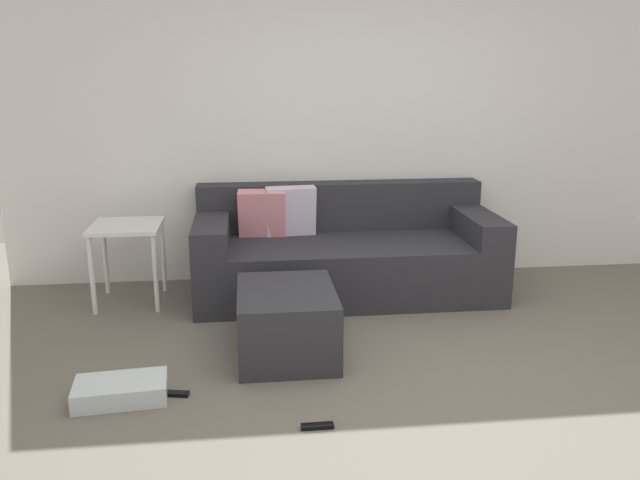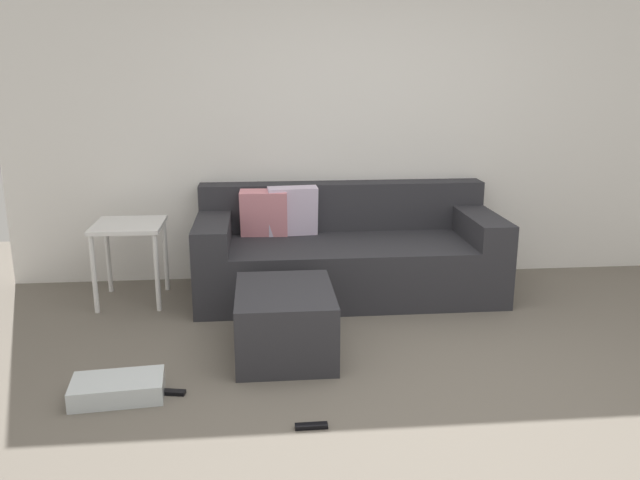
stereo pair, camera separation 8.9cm
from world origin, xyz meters
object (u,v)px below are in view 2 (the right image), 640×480
object	(u,v)px
storage_bin	(118,388)
ottoman	(285,322)
remote_near_ottoman	(311,426)
couch_sectional	(345,253)
remote_by_storage_bin	(168,392)
side_table	(129,236)
remote_under_side_table	(97,393)

from	to	relation	value
storage_bin	ottoman	bearing A→B (deg)	27.67
remote_near_ottoman	storage_bin	bearing A→B (deg)	157.60
couch_sectional	remote_by_storage_bin	distance (m)	2.02
ottoman	remote_near_ottoman	bearing A→B (deg)	-84.12
ottoman	remote_near_ottoman	xyz separation A→B (m)	(0.09, -0.90, -0.20)
ottoman	remote_near_ottoman	world-z (taller)	ottoman
couch_sectional	remote_near_ottoman	distance (m)	2.09
ottoman	storage_bin	size ratio (longest dim) A/B	1.56
storage_bin	side_table	xyz separation A→B (m)	(-0.19, 1.55, 0.46)
couch_sectional	side_table	bearing A→B (deg)	-177.72
couch_sectional	remote_by_storage_bin	world-z (taller)	couch_sectional
ottoman	storage_bin	distance (m)	1.07
side_table	storage_bin	bearing A→B (deg)	-82.91
ottoman	side_table	bearing A→B (deg)	136.70
remote_near_ottoman	remote_under_side_table	distance (m)	1.23
remote_by_storage_bin	remote_under_side_table	size ratio (longest dim) A/B	1.09
side_table	remote_under_side_table	distance (m)	1.59
couch_sectional	remote_under_side_table	xyz separation A→B (m)	(-1.58, -1.57, -0.31)
ottoman	remote_by_storage_bin	distance (m)	0.84
remote_by_storage_bin	remote_under_side_table	bearing A→B (deg)	-172.80
ottoman	remote_by_storage_bin	xyz separation A→B (m)	(-0.67, -0.47, -0.20)
remote_near_ottoman	remote_by_storage_bin	world-z (taller)	same
storage_bin	remote_by_storage_bin	size ratio (longest dim) A/B	2.59
remote_near_ottoman	remote_under_side_table	size ratio (longest dim) A/B	0.95
remote_near_ottoman	remote_under_side_table	world-z (taller)	same
side_table	remote_near_ottoman	distance (m)	2.36
remote_near_ottoman	remote_under_side_table	xyz separation A→B (m)	(-1.15, 0.45, 0.00)
side_table	remote_by_storage_bin	xyz separation A→B (m)	(0.46, -1.53, -0.50)
couch_sectional	remote_under_side_table	distance (m)	2.25
side_table	remote_under_side_table	world-z (taller)	side_table
storage_bin	side_table	distance (m)	1.63
couch_sectional	storage_bin	distance (m)	2.19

